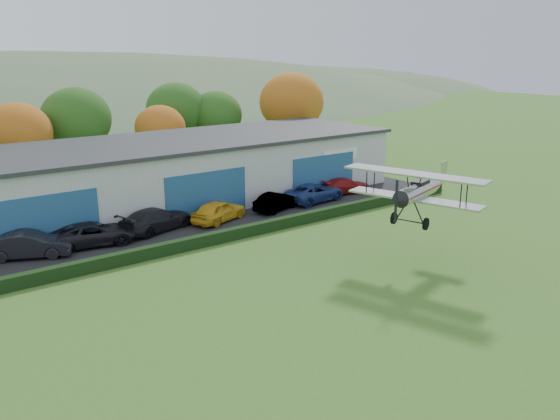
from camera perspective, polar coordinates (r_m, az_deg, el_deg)
ground at (r=25.59m, az=8.53°, el=-13.78°), size 300.00×300.00×0.00m
apron at (r=42.94m, az=-8.91°, el=-1.45°), size 48.00×9.00×0.05m
hedge at (r=38.85m, az=-5.53°, el=-2.58°), size 46.00×0.60×0.80m
hangar at (r=49.21m, az=-10.90°, el=3.81°), size 40.60×12.60×5.30m
tree_belt at (r=58.88m, az=-20.31°, el=7.95°), size 75.70×13.22×10.12m
car_1 at (r=38.74m, az=-23.81°, el=-3.19°), size 5.32×3.69×1.66m
car_2 at (r=39.72m, az=-18.12°, el=-2.27°), size 5.87×3.54×1.52m
car_3 at (r=41.66m, az=-12.28°, el=-0.92°), size 6.16×3.81×1.67m
car_4 at (r=43.19m, az=-6.17°, el=-0.08°), size 5.16×3.44×1.63m
car_5 at (r=45.97m, az=-0.33°, el=0.87°), size 4.72×2.80×1.47m
car_6 at (r=48.77m, az=3.45°, el=1.76°), size 5.86×3.14×1.56m
car_7 at (r=51.90m, az=6.60°, el=2.43°), size 5.09×2.94×1.39m
biplane at (r=34.59m, az=13.88°, el=2.12°), size 7.46×8.45×3.16m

